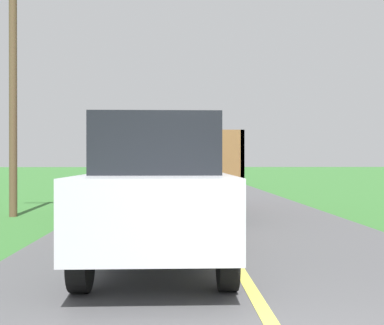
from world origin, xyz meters
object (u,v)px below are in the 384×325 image
(utility_pole_roadside, at_px, (13,85))
(following_car, at_px, (159,190))
(banana_truck_far, at_px, (181,160))
(banana_truck_near, at_px, (184,160))

(utility_pole_roadside, height_order, following_car, utility_pole_roadside)
(banana_truck_far, xyz_separation_m, following_car, (-0.58, -22.39, -0.38))
(banana_truck_far, bearing_deg, utility_pole_roadside, -105.64)
(banana_truck_far, distance_m, following_car, 22.40)
(banana_truck_near, height_order, utility_pole_roadside, utility_pole_roadside)
(banana_truck_far, distance_m, utility_pole_roadside, 17.07)
(banana_truck_near, distance_m, banana_truck_far, 15.56)
(following_car, bearing_deg, banana_truck_near, 86.09)
(banana_truck_near, bearing_deg, banana_truck_far, 89.57)
(banana_truck_near, relative_size, utility_pole_roadside, 0.92)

